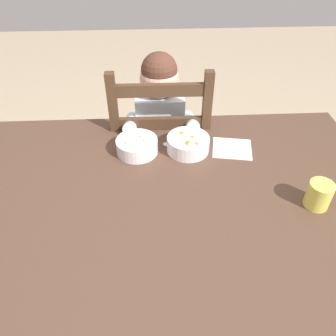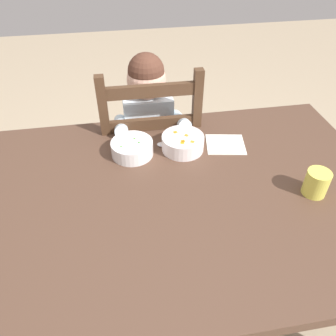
# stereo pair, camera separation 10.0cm
# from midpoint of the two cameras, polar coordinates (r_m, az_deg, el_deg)

# --- Properties ---
(ground_plane) EXTENTS (8.00, 8.00, 0.00)m
(ground_plane) POSITION_cam_midpoint_polar(r_m,az_deg,el_deg) (1.70, 2.39, -21.98)
(ground_plane) COLOR tan
(dining_table) EXTENTS (1.47, 0.97, 0.72)m
(dining_table) POSITION_cam_midpoint_polar(r_m,az_deg,el_deg) (1.18, 3.22, -7.41)
(dining_table) COLOR #4F3628
(dining_table) RESTS_ON ground
(dining_chair) EXTENTS (0.42, 0.42, 0.97)m
(dining_chair) POSITION_cam_midpoint_polar(r_m,az_deg,el_deg) (1.68, 0.45, 2.29)
(dining_chair) COLOR #49301F
(dining_chair) RESTS_ON ground
(child_figure) EXTENTS (0.32, 0.31, 0.98)m
(child_figure) POSITION_cam_midpoint_polar(r_m,az_deg,el_deg) (1.57, 0.52, 7.30)
(child_figure) COLOR silver
(child_figure) RESTS_ON ground
(bowl_of_peas) EXTENTS (0.16, 0.16, 0.06)m
(bowl_of_peas) POSITION_cam_midpoint_polar(r_m,az_deg,el_deg) (1.27, -3.06, 3.78)
(bowl_of_peas) COLOR white
(bowl_of_peas) RESTS_ON dining_table
(bowl_of_carrots) EXTENTS (0.16, 0.16, 0.06)m
(bowl_of_carrots) POSITION_cam_midpoint_polar(r_m,az_deg,el_deg) (1.28, 5.69, 4.10)
(bowl_of_carrots) COLOR white
(bowl_of_carrots) RESTS_ON dining_table
(spoon) EXTENTS (0.14, 0.06, 0.01)m
(spoon) POSITION_cam_midpoint_polar(r_m,az_deg,el_deg) (1.32, 3.05, 3.85)
(spoon) COLOR silver
(spoon) RESTS_ON dining_table
(drinking_cup) EXTENTS (0.08, 0.08, 0.09)m
(drinking_cup) POSITION_cam_midpoint_polar(r_m,az_deg,el_deg) (1.17, 26.62, -4.21)
(drinking_cup) COLOR #DFD752
(drinking_cup) RESTS_ON dining_table
(paper_napkin) EXTENTS (0.17, 0.16, 0.00)m
(paper_napkin) POSITION_cam_midpoint_polar(r_m,az_deg,el_deg) (1.33, 13.00, 3.18)
(paper_napkin) COLOR white
(paper_napkin) RESTS_ON dining_table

